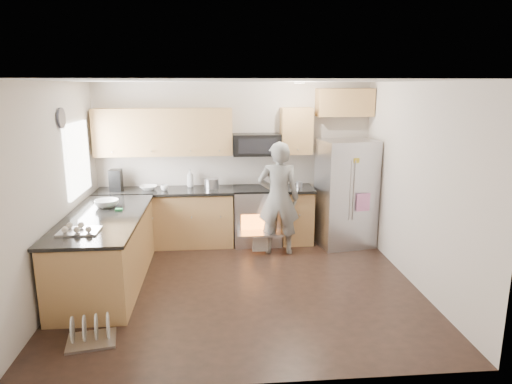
{
  "coord_description": "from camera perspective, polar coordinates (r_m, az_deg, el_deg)",
  "views": [
    {
      "loc": [
        -0.29,
        -5.49,
        2.55
      ],
      "look_at": [
        0.23,
        0.5,
        1.14
      ],
      "focal_mm": 32.0,
      "sensor_mm": 36.0,
      "label": 1
    }
  ],
  "objects": [
    {
      "name": "stove_range",
      "position": [
        7.45,
        0.13,
        -1.36
      ],
      "size": [
        0.76,
        0.97,
        1.79
      ],
      "color": "#B7B7BC",
      "rests_on": "ground"
    },
    {
      "name": "refrigerator",
      "position": [
        7.45,
        11.15,
        -0.18
      ],
      "size": [
        0.94,
        0.79,
        1.72
      ],
      "rotation": [
        0.0,
        0.0,
        0.17
      ],
      "color": "#B7B7BC",
      "rests_on": "ground"
    },
    {
      "name": "room_shell",
      "position": [
        5.58,
        -2.31,
        4.17
      ],
      "size": [
        4.54,
        4.04,
        2.62
      ],
      "color": "beige",
      "rests_on": "ground"
    },
    {
      "name": "peninsula",
      "position": [
        6.28,
        -18.25,
        -6.89
      ],
      "size": [
        0.96,
        2.36,
        1.03
      ],
      "color": "#9F783F",
      "rests_on": "ground"
    },
    {
      "name": "ground",
      "position": [
        6.06,
        -1.8,
        -11.68
      ],
      "size": [
        4.5,
        4.5,
        0.0
      ],
      "primitive_type": "plane",
      "color": "black",
      "rests_on": "ground"
    },
    {
      "name": "dish_rack",
      "position": [
        5.13,
        -19.93,
        -16.45
      ],
      "size": [
        0.53,
        0.46,
        0.29
      ],
      "rotation": [
        0.0,
        0.0,
        0.18
      ],
      "color": "#B7B7BC",
      "rests_on": "ground"
    },
    {
      "name": "back_cabinet_run",
      "position": [
        7.42,
        -7.12,
        0.75
      ],
      "size": [
        4.45,
        0.64,
        2.5
      ],
      "color": "#9F783F",
      "rests_on": "ground"
    },
    {
      "name": "person",
      "position": [
        6.96,
        2.83,
        -0.78
      ],
      "size": [
        0.69,
        0.51,
        1.74
      ],
      "primitive_type": "imported",
      "rotation": [
        0.0,
        0.0,
        2.98
      ],
      "color": "gray",
      "rests_on": "ground"
    }
  ]
}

